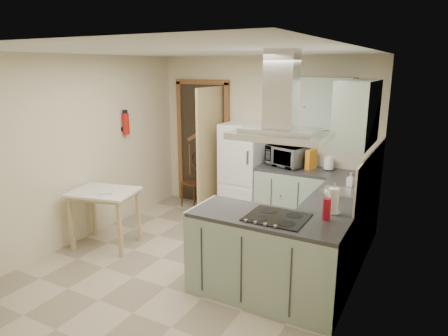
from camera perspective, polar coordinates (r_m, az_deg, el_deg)
The scene contains 27 objects.
floor at distance 4.98m, azimuth -4.53°, elevation -13.82°, with size 4.20×4.20×0.00m, color #B3A58B.
ceiling at distance 4.39m, azimuth -5.20°, elevation 16.29°, with size 4.20×4.20×0.00m, color silver.
back_wall at distance 6.34m, azimuth 5.62°, elevation 4.35°, with size 3.60×3.60×0.00m, color beige.
left_wall at distance 5.69m, azimuth -20.19°, elevation 2.36°, with size 4.20×4.20×0.00m, color beige.
right_wall at distance 3.87m, azimuth 18.08°, elevation -2.86°, with size 4.20×4.20×0.00m, color beige.
doorway at distance 6.85m, azimuth -3.03°, elevation 3.44°, with size 1.10×0.12×2.10m, color brown.
fridge at distance 6.27m, azimuth 2.75°, elevation -0.41°, with size 0.60×0.60×1.50m, color white.
counter_back at distance 6.04m, azimuth 10.09°, elevation -4.15°, with size 1.08×0.60×0.90m, color #9EB2A0.
counter_right at distance 5.23m, azimuth 16.50°, elevation -7.53°, with size 0.60×1.95×0.90m, color #9EB2A0.
splashback at distance 6.05m, azimuth 13.95°, elevation 2.53°, with size 1.68×0.02×0.50m, color beige.
wall_cabinet_back at distance 5.80m, azimuth 13.86°, elevation 9.04°, with size 0.85×0.35×0.70m, color #9EB2A0.
wall_cabinet_right at distance 4.61m, azimuth 18.53°, elevation 7.42°, with size 0.35×0.90×0.70m, color #9EB2A0.
peninsula at distance 4.21m, azimuth 6.06°, elevation -12.57°, with size 1.55×0.65×0.90m, color #9EB2A0.
hob at distance 3.99m, azimuth 7.57°, elevation -7.00°, with size 0.58×0.50×0.01m, color black.
extractor_hood at distance 3.77m, azimuth 7.98°, elevation 4.61°, with size 0.90×0.55×0.10m, color silver.
sink at distance 4.92m, azimuth 16.44°, elevation -3.30°, with size 0.45×0.40×0.01m, color silver.
fire_extinguisher at distance 6.23m, azimuth -13.84°, elevation 6.14°, with size 0.10×0.10×0.32m, color #B2140F.
drop_leaf_table at distance 5.56m, azimuth -16.56°, elevation -6.93°, with size 0.82×0.62×0.77m, color tan.
bentwood_chair at distance 6.78m, azimuth -4.27°, elevation -2.04°, with size 0.39×0.39×0.87m, color #52311B.
microwave at distance 5.99m, azimuth 8.94°, elevation 1.72°, with size 0.56×0.38×0.31m, color black.
kettle at distance 5.89m, azimuth 14.76°, elevation 0.70°, with size 0.14×0.14×0.21m, color white.
cereal_box at distance 5.88m, azimuth 12.34°, elevation 1.21°, with size 0.08×0.19×0.29m, color orange.
soap_bottle at distance 5.18m, azimuth 17.67°, elevation -1.57°, with size 0.08×0.08×0.17m, color #B4B2BE.
paper_towel at distance 4.18m, azimuth 15.35°, elevation -4.47°, with size 0.11×0.11×0.27m, color white.
cup at distance 4.67m, azimuth 14.97°, elevation -3.55°, with size 0.13×0.13×0.11m, color silver.
red_bottle at distance 4.00m, azimuth 14.46°, elevation -5.72°, with size 0.08×0.08×0.22m, color #A40E1C.
book at distance 5.37m, azimuth -17.48°, elevation -2.82°, with size 0.17×0.24×0.11m, color #97323E.
Camera 1 is at (2.42, -3.66, 2.35)m, focal length 32.00 mm.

